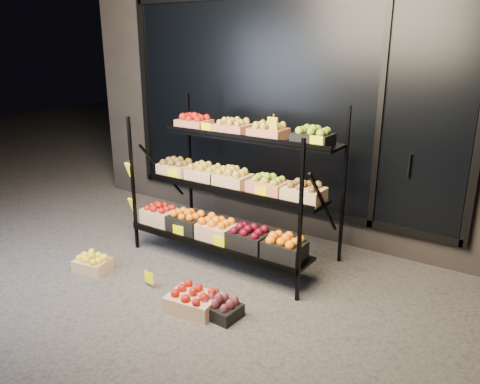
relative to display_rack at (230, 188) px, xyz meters
The scene contains 8 objects.
ground 0.99m from the display_rack, 88.71° to the right, with size 24.00×24.00×0.00m, color #514F4C.
building 2.21m from the display_rack, 89.60° to the left, with size 6.00×2.08×3.50m.
display_rack is the anchor object (origin of this frame).
tag_floor_a 1.26m from the display_rack, 104.01° to the right, with size 0.13×0.01×0.12m, color #F2EF00.
tag_floor_b 1.28m from the display_rack, 71.80° to the right, with size 0.13×0.01×0.12m, color #F2EF00.
floor_crate_left 1.62m from the display_rack, 132.59° to the right, with size 0.39×0.32×0.18m.
floor_crate_midright 1.33m from the display_rack, 71.50° to the right, with size 0.47×0.37×0.21m.
floor_crate_right 1.38m from the display_rack, 58.97° to the right, with size 0.36×0.27×0.18m.
Camera 1 is at (2.70, -3.22, 2.25)m, focal length 35.00 mm.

